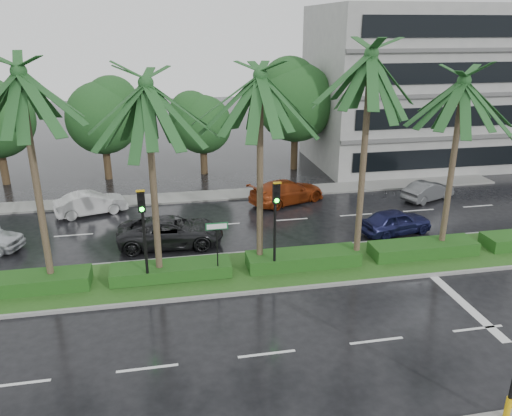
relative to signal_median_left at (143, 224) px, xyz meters
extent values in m
plane|color=black|center=(4.00, -0.30, -3.00)|extent=(120.00, 120.00, 0.00)
cube|color=slate|center=(4.00, 11.70, -2.94)|extent=(40.00, 2.00, 0.12)
cube|color=gray|center=(4.00, 0.70, -2.93)|extent=(36.00, 4.00, 0.14)
cube|color=#254E1A|center=(4.00, 0.70, -2.85)|extent=(35.60, 3.70, 0.02)
cube|color=#154C19|center=(-5.00, 0.70, -2.55)|extent=(5.20, 1.40, 0.60)
cube|color=#154C19|center=(1.00, 0.70, -2.55)|extent=(5.20, 1.40, 0.60)
cube|color=#154C19|center=(7.00, 0.70, -2.55)|extent=(5.20, 1.40, 0.60)
cube|color=#154C19|center=(13.00, 0.70, -2.55)|extent=(5.20, 1.40, 0.60)
cube|color=silver|center=(-4.00, -5.30, -2.99)|extent=(2.00, 0.12, 0.01)
cube|color=silver|center=(-4.00, 6.70, -2.99)|extent=(2.00, 0.12, 0.01)
cube|color=silver|center=(0.00, -5.30, -2.99)|extent=(2.00, 0.12, 0.01)
cube|color=silver|center=(0.00, 6.70, -2.99)|extent=(2.00, 0.12, 0.01)
cube|color=silver|center=(4.00, -5.30, -2.99)|extent=(2.00, 0.12, 0.01)
cube|color=silver|center=(4.00, 6.70, -2.99)|extent=(2.00, 0.12, 0.01)
cube|color=silver|center=(8.00, -5.30, -2.99)|extent=(2.00, 0.12, 0.01)
cube|color=silver|center=(8.00, 6.70, -2.99)|extent=(2.00, 0.12, 0.01)
cube|color=silver|center=(12.00, -5.30, -2.99)|extent=(2.00, 0.12, 0.01)
cube|color=silver|center=(12.00, 6.70, -2.99)|extent=(2.00, 0.12, 0.01)
cube|color=silver|center=(16.00, 6.70, -2.99)|extent=(2.00, 0.12, 0.01)
cube|color=silver|center=(20.00, 6.70, -2.99)|extent=(2.00, 0.12, 0.01)
cube|color=silver|center=(12.50, -3.30, -2.99)|extent=(0.40, 6.00, 0.01)
cylinder|color=#423126|center=(-4.00, 0.80, 1.57)|extent=(0.28, 0.28, 8.84)
cylinder|color=#423126|center=(-4.00, 0.80, -2.63)|extent=(0.40, 0.40, 0.44)
cylinder|color=#423126|center=(0.50, 0.60, 1.33)|extent=(0.28, 0.28, 8.35)
cylinder|color=#423126|center=(0.50, 0.60, -2.63)|extent=(0.40, 0.40, 0.44)
cylinder|color=#423126|center=(5.00, 0.90, 1.42)|extent=(0.28, 0.28, 8.53)
cylinder|color=#423126|center=(5.00, 0.90, -2.63)|extent=(0.40, 0.40, 0.44)
cylinder|color=#423126|center=(9.50, 0.50, 1.83)|extent=(0.28, 0.28, 9.35)
cylinder|color=#423126|center=(9.50, 0.50, -2.63)|extent=(0.40, 0.40, 0.44)
cylinder|color=#423126|center=(14.00, 0.80, 1.23)|extent=(0.28, 0.28, 8.16)
cylinder|color=#423126|center=(14.00, 0.80, -2.63)|extent=(0.40, 0.40, 0.44)
cylinder|color=gold|center=(10.00, -9.60, -2.53)|extent=(0.18, 0.18, 0.70)
cylinder|color=black|center=(0.00, 0.10, -1.15)|extent=(0.12, 0.12, 3.40)
cube|color=black|center=(0.00, -0.08, 1.00)|extent=(0.30, 0.18, 0.90)
cube|color=gold|center=(0.00, -0.20, 1.48)|extent=(0.34, 0.12, 0.06)
cylinder|color=black|center=(0.00, -0.18, 1.30)|extent=(0.18, 0.04, 0.18)
cylinder|color=black|center=(0.00, -0.18, 1.00)|extent=(0.18, 0.04, 0.18)
cylinder|color=#0CE519|center=(0.00, -0.18, 0.70)|extent=(0.18, 0.04, 0.18)
cylinder|color=black|center=(5.50, 0.10, -1.15)|extent=(0.12, 0.12, 3.40)
cube|color=black|center=(5.50, -0.08, 1.00)|extent=(0.30, 0.18, 0.90)
cube|color=gold|center=(5.50, -0.20, 1.48)|extent=(0.34, 0.12, 0.06)
cylinder|color=black|center=(5.50, -0.18, 1.30)|extent=(0.18, 0.04, 0.18)
cylinder|color=black|center=(5.50, -0.18, 1.00)|extent=(0.18, 0.04, 0.18)
cylinder|color=#0CE519|center=(5.50, -0.18, 0.70)|extent=(0.18, 0.04, 0.18)
cylinder|color=black|center=(3.00, 0.20, -1.55)|extent=(0.06, 0.06, 2.60)
cube|color=#0C5926|center=(3.00, 0.17, -0.40)|extent=(0.95, 0.04, 0.30)
cube|color=white|center=(3.00, 0.15, -0.40)|extent=(0.85, 0.01, 0.22)
cylinder|color=#3C281B|center=(-10.00, 17.20, -1.74)|extent=(0.52, 0.52, 2.52)
cylinder|color=#3C281B|center=(-3.00, 17.20, -1.76)|extent=(0.52, 0.52, 2.47)
sphere|color=#163B1B|center=(-3.00, 17.20, 1.44)|extent=(5.07, 5.07, 5.07)
sphere|color=#163B1B|center=(-3.00, 17.50, 2.43)|extent=(3.81, 3.81, 3.81)
cylinder|color=#3C281B|center=(4.00, 17.20, -1.96)|extent=(0.52, 0.52, 2.07)
sphere|color=#163B1B|center=(4.00, 17.20, 0.73)|extent=(4.27, 4.27, 4.27)
sphere|color=#163B1B|center=(4.00, 17.50, 1.56)|extent=(3.20, 3.20, 3.20)
cylinder|color=#3C281B|center=(11.00, 17.20, -1.57)|extent=(0.52, 0.52, 2.86)
sphere|color=#163B1B|center=(11.00, 17.20, 2.15)|extent=(5.88, 5.88, 5.88)
sphere|color=#163B1B|center=(11.00, 17.50, 3.29)|extent=(4.41, 4.41, 4.41)
cylinder|color=#3C281B|center=(18.00, 17.20, -1.78)|extent=(0.52, 0.52, 2.44)
sphere|color=#163B1B|center=(18.00, 17.20, 1.39)|extent=(5.02, 5.02, 5.02)
sphere|color=#163B1B|center=(18.00, 17.50, 2.37)|extent=(3.76, 3.76, 3.76)
cube|color=gray|center=(21.00, 17.70, 3.00)|extent=(16.00, 10.00, 12.00)
imported|color=#B9B9B9|center=(-3.40, 9.85, -2.32)|extent=(2.52, 4.33, 1.35)
imported|color=black|center=(1.10, 4.46, -2.26)|extent=(2.63, 5.38, 1.47)
imported|color=maroon|center=(8.50, 9.64, -2.27)|extent=(3.77, 5.40, 1.45)
imported|color=#161842|center=(13.00, 3.70, -2.32)|extent=(2.34, 4.20, 1.35)
imported|color=#4E5053|center=(17.50, 8.41, -2.39)|extent=(2.62, 3.91, 1.22)
camera|label=1|loc=(0.92, -19.24, 7.56)|focal=35.00mm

